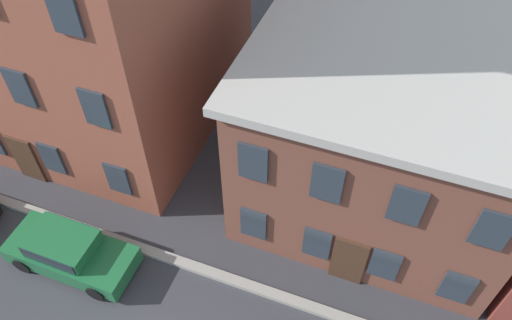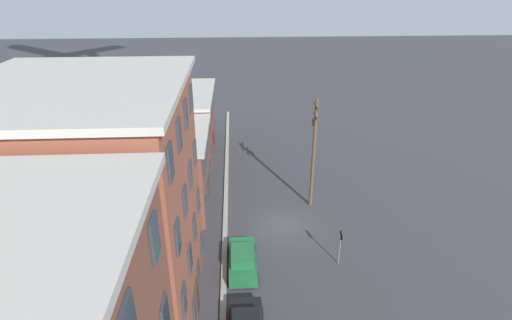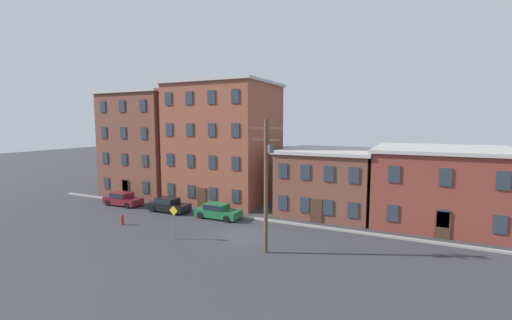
{
  "view_description": "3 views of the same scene",
  "coord_description": "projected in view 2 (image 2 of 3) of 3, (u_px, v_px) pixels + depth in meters",
  "views": [
    {
      "loc": [
        4.26,
        -2.87,
        15.29
      ],
      "look_at": [
        1.35,
        4.85,
        6.06
      ],
      "focal_mm": 35.0,
      "sensor_mm": 36.0,
      "label": 1
    },
    {
      "loc": [
        -26.02,
        3.53,
        18.08
      ],
      "look_at": [
        -1.95,
        2.19,
        6.68
      ],
      "focal_mm": 28.0,
      "sensor_mm": 36.0,
      "label": 2
    },
    {
      "loc": [
        12.43,
        -24.02,
        9.15
      ],
      "look_at": [
        -0.22,
        2.27,
        5.95
      ],
      "focal_mm": 24.0,
      "sensor_mm": 36.0,
      "label": 3
    }
  ],
  "objects": [
    {
      "name": "car_green",
      "position": [
        243.0,
        259.0,
        26.57
      ],
      "size": [
        4.4,
        1.92,
        1.43
      ],
      "color": "#1E6638",
      "rests_on": "ground_plane"
    },
    {
      "name": "apartment_midblock",
      "position": [
        95.0,
        215.0,
        20.27
      ],
      "size": [
        11.64,
        10.04,
        13.72
      ],
      "color": "brown",
      "rests_on": "ground_plane"
    },
    {
      "name": "apartment_far",
      "position": [
        152.0,
        169.0,
        33.21
      ],
      "size": [
        9.23,
        9.68,
        6.44
      ],
      "color": "brown",
      "rests_on": "ground_plane"
    },
    {
      "name": "utility_pole",
      "position": [
        314.0,
        148.0,
        31.98
      ],
      "size": [
        2.4,
        0.44,
        9.38
      ],
      "color": "brown",
      "rests_on": "ground_plane"
    },
    {
      "name": "ground_plane",
      "position": [
        282.0,
        225.0,
        31.39
      ],
      "size": [
        200.0,
        200.0,
        0.0
      ],
      "primitive_type": "plane",
      "color": "#38383D"
    },
    {
      "name": "kerb_strip",
      "position": [
        225.0,
        226.0,
        31.13
      ],
      "size": [
        56.0,
        0.36,
        0.16
      ],
      "primitive_type": "cube",
      "color": "#9E998E",
      "rests_on": "ground_plane"
    },
    {
      "name": "apartment_annex",
      "position": [
        159.0,
        124.0,
        42.27
      ],
      "size": [
        11.59,
        11.65,
        6.87
      ],
      "color": "brown",
      "rests_on": "ground_plane"
    },
    {
      "name": "caution_sign",
      "position": [
        341.0,
        241.0,
        26.57
      ],
      "size": [
        0.85,
        0.08,
        2.74
      ],
      "color": "slate",
      "rests_on": "ground_plane"
    }
  ]
}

